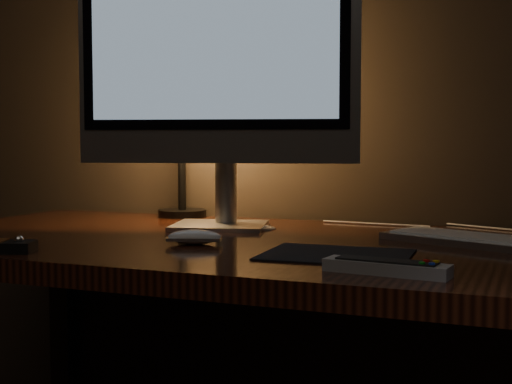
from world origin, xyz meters
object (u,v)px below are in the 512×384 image
at_px(keyboard, 505,243).
at_px(desk_lamp, 184,106).
at_px(monitor, 218,53).
at_px(mouse, 194,239).
at_px(tv_remote, 386,267).
at_px(desk, 287,298).

bearing_deg(keyboard, desk_lamp, -173.42).
distance_m(monitor, keyboard, 0.73).
relative_size(keyboard, mouse, 4.59).
bearing_deg(tv_remote, desk_lamp, 144.70).
height_order(desk, mouse, mouse).
relative_size(desk, mouse, 15.72).
distance_m(monitor, mouse, 0.46).
relative_size(desk, desk_lamp, 3.79).
bearing_deg(desk, keyboard, 0.08).
xyz_separation_m(mouse, tv_remote, (0.40, -0.17, 0.00)).
height_order(keyboard, desk_lamp, desk_lamp).
height_order(keyboard, mouse, mouse).
bearing_deg(desk_lamp, monitor, -56.51).
bearing_deg(tv_remote, mouse, 163.95).
xyz_separation_m(keyboard, mouse, (-0.55, -0.17, 0.00)).
bearing_deg(desk, desk_lamp, 147.41).
height_order(mouse, tv_remote, tv_remote).
distance_m(desk, mouse, 0.26).
relative_size(keyboard, desk_lamp, 1.10).
bearing_deg(keyboard, mouse, -139.54).
distance_m(keyboard, tv_remote, 0.38).
relative_size(desk, keyboard, 3.43).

